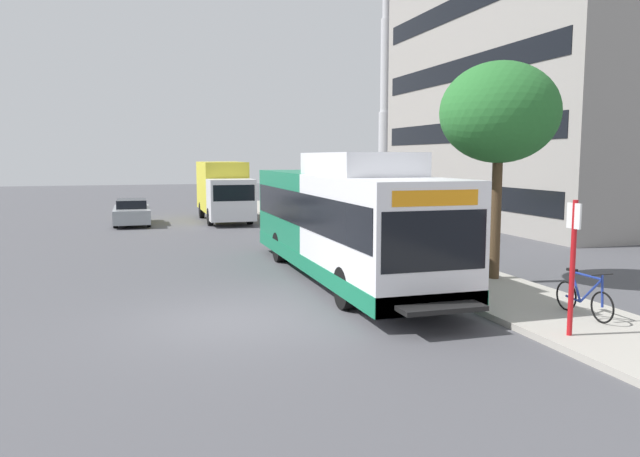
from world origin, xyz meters
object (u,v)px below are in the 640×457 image
(bus_stop_sign_pole, at_px, (573,257))
(bicycle_parked, at_px, (584,297))
(parked_car_far_lane, at_px, (132,212))
(box_truck_background, at_px, (224,189))
(transit_bus, at_px, (343,220))
(street_tree_near_stop, at_px, (499,113))

(bus_stop_sign_pole, xyz_separation_m, bicycle_parked, (1.22, 1.08, -1.09))
(bus_stop_sign_pole, distance_m, bicycle_parked, 1.96)
(bus_stop_sign_pole, distance_m, parked_car_far_lane, 25.15)
(bus_stop_sign_pole, bearing_deg, parked_car_far_lane, 108.71)
(box_truck_background, bearing_deg, transit_bus, -86.53)
(street_tree_near_stop, bearing_deg, parked_car_far_lane, 117.86)
(box_truck_background, bearing_deg, parked_car_far_lane, -173.16)
(parked_car_far_lane, bearing_deg, transit_bus, -70.32)
(transit_bus, xyz_separation_m, bus_stop_sign_pole, (2.12, -7.20, -0.05))
(bus_stop_sign_pole, distance_m, box_truck_background, 24.60)
(bicycle_parked, relative_size, parked_car_far_lane, 0.39)
(street_tree_near_stop, height_order, parked_car_far_lane, street_tree_near_stop)
(bus_stop_sign_pole, relative_size, parked_car_far_lane, 0.58)
(parked_car_far_lane, bearing_deg, bicycle_parked, -67.78)
(bicycle_parked, xyz_separation_m, box_truck_background, (-4.39, 23.32, 1.18))
(street_tree_near_stop, bearing_deg, box_truck_background, 104.37)
(street_tree_near_stop, bearing_deg, bus_stop_sign_pole, -108.15)
(bicycle_parked, xyz_separation_m, parked_car_far_lane, (-9.28, 22.73, 0.10))
(transit_bus, distance_m, street_tree_near_stop, 5.26)
(bicycle_parked, height_order, box_truck_background, box_truck_background)
(street_tree_near_stop, distance_m, box_truck_background, 19.95)
(bus_stop_sign_pole, xyz_separation_m, street_tree_near_stop, (1.73, 5.28, 3.07))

